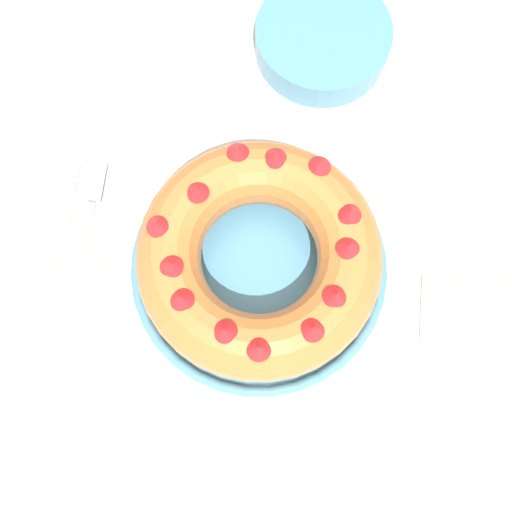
{
  "coord_description": "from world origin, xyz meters",
  "views": [
    {
      "loc": [
        0.0,
        -0.17,
        1.43
      ],
      "look_at": [
        -0.02,
        0.01,
        0.79
      ],
      "focal_mm": 42.0,
      "sensor_mm": 36.0,
      "label": 1
    }
  ],
  "objects": [
    {
      "name": "fork",
      "position": [
        -0.23,
        0.04,
        0.74
      ],
      "size": [
        0.02,
        0.19,
        0.01
      ],
      "rotation": [
        0.0,
        0.0,
        -0.1
      ],
      "color": "white",
      "rests_on": "dining_table"
    },
    {
      "name": "cake_knife",
      "position": [
        -0.21,
        0.03,
        0.74
      ],
      "size": [
        0.02,
        0.16,
        0.01
      ],
      "rotation": [
        0.0,
        0.0,
        0.09
      ],
      "color": "white",
      "rests_on": "dining_table"
    },
    {
      "name": "napkin",
      "position": [
        0.24,
        -0.02,
        0.74
      ],
      "size": [
        0.12,
        0.09,
        0.0
      ],
      "primitive_type": "cube",
      "rotation": [
        0.0,
        0.0,
        -0.01
      ],
      "color": "#B2D1B7",
      "rests_on": "dining_table"
    },
    {
      "name": "serving_dish",
      "position": [
        -0.02,
        0.01,
        0.75
      ],
      "size": [
        0.3,
        0.3,
        0.02
      ],
      "color": "#518EB2",
      "rests_on": "dining_table"
    },
    {
      "name": "bundt_cake",
      "position": [
        -0.02,
        0.01,
        0.8
      ],
      "size": [
        0.27,
        0.27,
        0.08
      ],
      "color": "#C67538",
      "rests_on": "serving_dish"
    },
    {
      "name": "dining_table",
      "position": [
        0.0,
        0.0,
        0.65
      ],
      "size": [
        1.37,
        1.09,
        0.74
      ],
      "color": "beige",
      "rests_on": "ground_plane"
    },
    {
      "name": "side_bowl",
      "position": [
        0.04,
        0.32,
        0.76
      ],
      "size": [
        0.18,
        0.18,
        0.04
      ],
      "primitive_type": "cylinder",
      "color": "#518EB2",
      "rests_on": "dining_table"
    },
    {
      "name": "serving_knife",
      "position": [
        -0.26,
        0.02,
        0.74
      ],
      "size": [
        0.02,
        0.2,
        0.01
      ],
      "rotation": [
        0.0,
        0.0,
        -0.08
      ],
      "color": "white",
      "rests_on": "dining_table"
    },
    {
      "name": "ground_plane",
      "position": [
        0.0,
        0.0,
        0.0
      ],
      "size": [
        8.0,
        8.0,
        0.0
      ],
      "primitive_type": "plane",
      "color": "#4C4742"
    }
  ]
}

